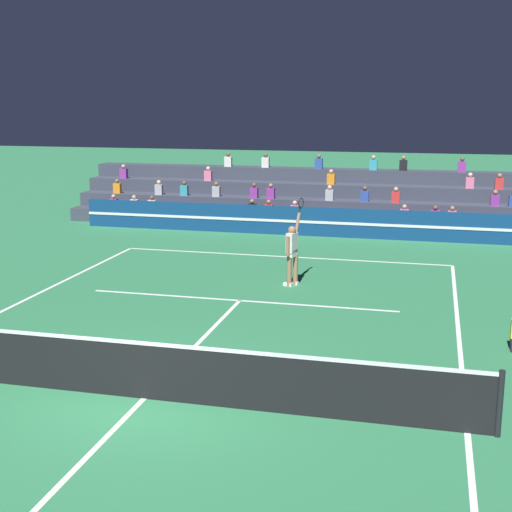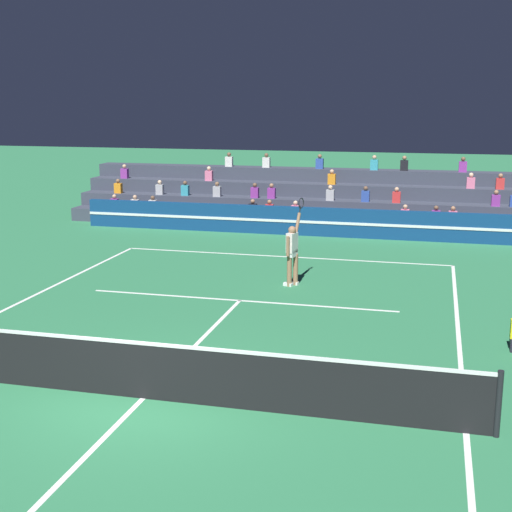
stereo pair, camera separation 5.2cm
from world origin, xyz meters
name	(u,v)px [view 2 (the right image)]	position (x,y,z in m)	size (l,w,h in m)	color
ground_plane	(143,398)	(0.00, 0.00, 0.00)	(120.00, 120.00, 0.00)	#2D7A4C
court_lines	(143,398)	(0.00, 0.00, 0.00)	(11.10, 23.90, 0.01)	white
tennis_net	(142,369)	(0.00, 0.00, 0.54)	(12.00, 0.10, 1.10)	black
sponsor_banner_wall	(304,221)	(0.00, 15.82, 0.55)	(18.00, 0.26, 1.10)	navy
bleacher_stand	(318,203)	(0.00, 18.99, 0.83)	(20.73, 3.80, 2.83)	#383D4C
tennis_player	(292,251)	(1.02, 8.30, 0.99)	(0.45, 0.96, 2.49)	#9E7051
tennis_ball	(10,343)	(-3.91, 1.96, 0.03)	(0.07, 0.07, 0.07)	#C6DB33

